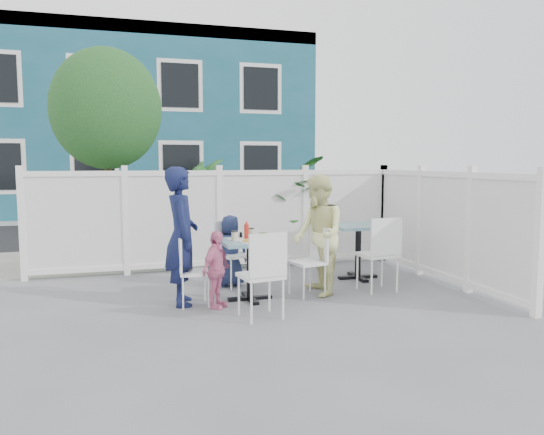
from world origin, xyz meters
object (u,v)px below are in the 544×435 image
object	(u,v)px
utility_cabinet	(62,225)
man	(182,236)
chair_right	(312,256)
boy	(230,251)
chair_back	(231,248)
main_table	(250,254)
chair_left	(188,266)
woman	(318,235)
chair_near	(264,269)
toddler	(216,270)
spare_table	(358,237)

from	to	relation	value
utility_cabinet	man	world-z (taller)	man
chair_right	boy	size ratio (longest dim) A/B	0.89
chair_back	utility_cabinet	bearing A→B (deg)	-70.79
main_table	chair_left	bearing A→B (deg)	-176.23
woman	chair_near	bearing A→B (deg)	-45.19
chair_right	toddler	size ratio (longest dim) A/B	0.96
chair_right	boy	xyz separation A→B (m)	(-0.92, 0.78, -0.02)
utility_cabinet	toddler	xyz separation A→B (m)	(2.05, -3.81, -0.16)
boy	chair_right	bearing A→B (deg)	140.11
main_table	chair_back	distance (m)	0.84
main_table	man	xyz separation A→B (m)	(-0.84, 0.05, 0.25)
spare_table	chair_near	world-z (taller)	chair_near
chair_right	man	size ratio (longest dim) A/B	0.53
chair_right	woman	xyz separation A→B (m)	(0.08, -0.01, 0.27)
chair_back	boy	distance (m)	0.04
main_table	chair_right	xyz separation A→B (m)	(0.84, 0.03, -0.07)
utility_cabinet	man	xyz separation A→B (m)	(1.68, -3.52, 0.22)
chair_left	toddler	xyz separation A→B (m)	(0.31, -0.19, -0.02)
woman	spare_table	bearing A→B (deg)	131.13
man	boy	bearing A→B (deg)	-42.69
main_table	woman	bearing A→B (deg)	1.13
main_table	spare_table	distance (m)	1.98
chair_near	utility_cabinet	bearing A→B (deg)	110.07
utility_cabinet	spare_table	xyz separation A→B (m)	(4.36, -2.82, 0.01)
spare_table	boy	size ratio (longest dim) A/B	0.81
utility_cabinet	main_table	size ratio (longest dim) A/B	1.63
spare_table	chair_right	xyz separation A→B (m)	(-1.00, -0.71, -0.11)
utility_cabinet	woman	bearing A→B (deg)	-38.87
chair_left	chair_back	xyz separation A→B (m)	(0.72, 0.88, 0.05)
chair_left	woman	bearing A→B (deg)	92.43
boy	chair_back	bearing A→B (deg)	-127.45
chair_right	boy	world-z (taller)	boy
chair_back	woman	xyz separation A→B (m)	(0.98, -0.81, 0.26)
boy	toddler	size ratio (longest dim) A/B	1.08
spare_table	toddler	xyz separation A→B (m)	(-2.31, -0.99, -0.17)
chair_back	boy	bearing A→B (deg)	29.30
woman	toddler	distance (m)	1.45
toddler	man	bearing A→B (deg)	92.30
chair_left	man	distance (m)	0.37
boy	toddler	xyz separation A→B (m)	(-0.39, -1.06, -0.04)
utility_cabinet	chair_left	world-z (taller)	utility_cabinet
chair_right	man	world-z (taller)	man
woman	toddler	world-z (taller)	woman
chair_left	boy	world-z (taller)	boy
chair_back	woman	size ratio (longest dim) A/B	0.58
spare_table	chair_near	bearing A→B (deg)	-139.78
utility_cabinet	chair_near	xyz separation A→B (m)	(2.47, -4.42, -0.05)
chair_near	toddler	size ratio (longest dim) A/B	1.05
spare_table	chair_back	xyz separation A→B (m)	(-1.90, 0.09, -0.10)
boy	toddler	world-z (taller)	boy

